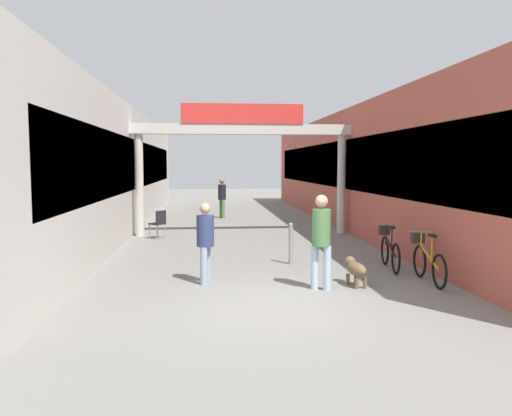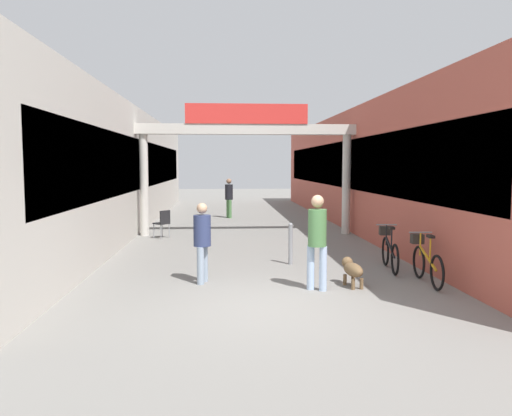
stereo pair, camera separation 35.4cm
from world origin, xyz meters
The scene contains 12 objects.
ground_plane centered at (0.00, 0.00, 0.00)m, with size 80.00×80.00×0.00m, color gray.
storefront_left centered at (-5.09, 11.00, 2.12)m, with size 3.00×26.00×4.24m.
storefront_right centered at (5.09, 11.00, 2.12)m, with size 3.00×26.00×4.24m.
arcade_sign_gateway centered at (0.00, 8.45, 3.03)m, with size 7.40×0.47×4.28m.
pedestrian_with_dog centered at (0.95, 1.02, 1.02)m, with size 0.46×0.46×1.77m.
pedestrian_companion centered at (-1.19, 1.72, 0.90)m, with size 0.42×0.42×1.58m.
pedestrian_carrying_crate centered at (-0.52, 13.74, 0.99)m, with size 0.44×0.44×1.72m.
dog_on_leash centered at (1.68, 1.26, 0.33)m, with size 0.38×0.75×0.53m.
bicycle_orange_nearest centered at (3.20, 1.45, 0.44)m, with size 0.46×1.69×0.98m.
bicycle_black_second centered at (2.90, 2.75, 0.44)m, with size 0.46×1.68×0.98m.
bollard_post_metal centered at (0.79, 3.44, 0.50)m, with size 0.10×0.10×0.98m.
cafe_chair_black_nearer centered at (-2.67, 7.80, 0.54)m, with size 0.57×0.57×0.89m.
Camera 1 is at (-1.13, -7.95, 2.32)m, focal length 35.00 mm.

